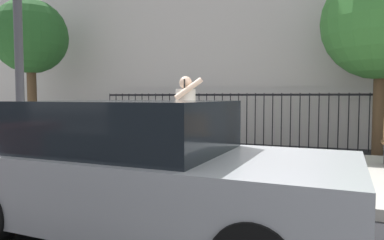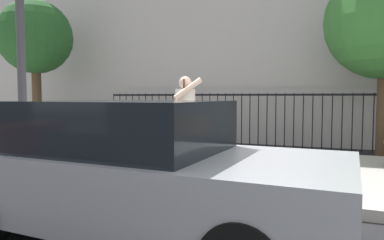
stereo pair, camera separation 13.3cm
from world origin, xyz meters
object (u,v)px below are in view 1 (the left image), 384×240
object	(u,v)px
parked_hatchback	(143,171)
street_tree_near	(381,22)
pedestrian_on_phone	(185,117)
street_tree_mid	(30,37)

from	to	relation	value
parked_hatchback	street_tree_near	size ratio (longest dim) A/B	0.90
parked_hatchback	pedestrian_on_phone	bearing A→B (deg)	101.98
pedestrian_on_phone	street_tree_mid	world-z (taller)	street_tree_mid
street_tree_near	street_tree_mid	distance (m)	10.52
parked_hatchback	street_tree_mid	bearing A→B (deg)	141.64
street_tree_mid	pedestrian_on_phone	bearing A→B (deg)	-26.74
parked_hatchback	street_tree_near	world-z (taller)	street_tree_near
pedestrian_on_phone	street_tree_near	size ratio (longest dim) A/B	0.36
pedestrian_on_phone	street_tree_mid	xyz separation A→B (m)	(-7.06, 3.56, 2.33)
pedestrian_on_phone	street_tree_near	world-z (taller)	street_tree_near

